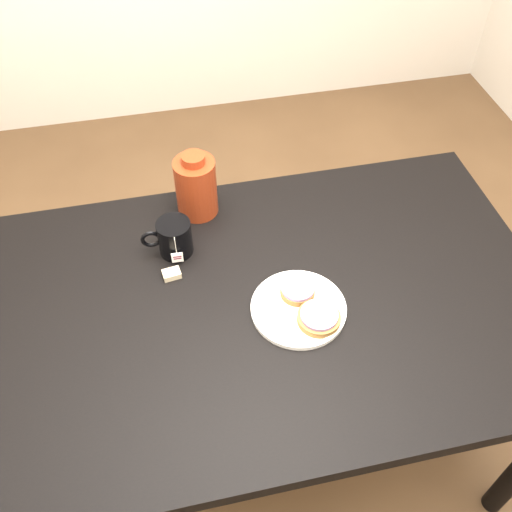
% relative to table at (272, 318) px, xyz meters
% --- Properties ---
extents(ground_plane, '(4.00, 4.00, 0.00)m').
position_rel_table_xyz_m(ground_plane, '(0.00, 0.00, -0.67)').
color(ground_plane, brown).
extents(table, '(1.40, 0.90, 0.75)m').
position_rel_table_xyz_m(table, '(0.00, 0.00, 0.00)').
color(table, black).
rests_on(table, ground_plane).
extents(plate, '(0.23, 0.23, 0.02)m').
position_rel_table_xyz_m(plate, '(0.05, -0.05, 0.09)').
color(plate, white).
rests_on(plate, table).
extents(bagel_back, '(0.10, 0.10, 0.03)m').
position_rel_table_xyz_m(bagel_back, '(0.06, -0.01, 0.11)').
color(bagel_back, brown).
rests_on(bagel_back, plate).
extents(bagel_front, '(0.11, 0.11, 0.03)m').
position_rel_table_xyz_m(bagel_front, '(0.09, -0.10, 0.11)').
color(bagel_front, brown).
rests_on(bagel_front, plate).
extents(mug, '(0.14, 0.10, 0.10)m').
position_rel_table_xyz_m(mug, '(-0.22, 0.21, 0.13)').
color(mug, black).
rests_on(mug, table).
extents(teabag_pouch, '(0.05, 0.04, 0.02)m').
position_rel_table_xyz_m(teabag_pouch, '(-0.24, 0.13, 0.09)').
color(teabag_pouch, '#C6B793').
rests_on(teabag_pouch, table).
extents(bagel_package, '(0.14, 0.14, 0.20)m').
position_rel_table_xyz_m(bagel_package, '(-0.13, 0.36, 0.17)').
color(bagel_package, '#57180B').
rests_on(bagel_package, table).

